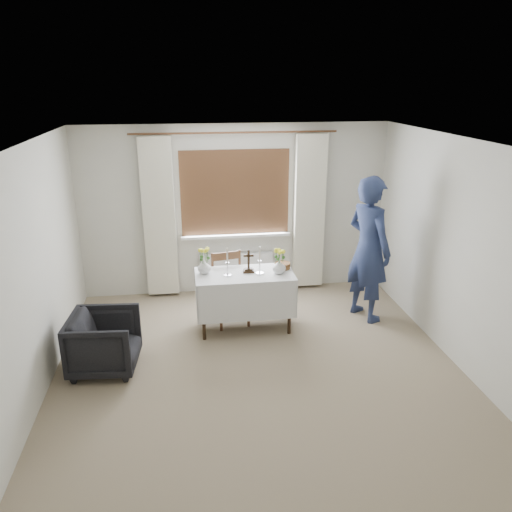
{
  "coord_description": "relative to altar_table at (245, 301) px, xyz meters",
  "views": [
    {
      "loc": [
        -0.73,
        -4.61,
        3.08
      ],
      "look_at": [
        0.09,
        1.0,
        1.06
      ],
      "focal_mm": 35.0,
      "sensor_mm": 36.0,
      "label": 1
    }
  ],
  "objects": [
    {
      "name": "candlestick_left",
      "position": [
        -0.22,
        -0.04,
        0.56
      ],
      "size": [
        0.13,
        0.13,
        0.36
      ],
      "primitive_type": null,
      "rotation": [
        0.0,
        0.0,
        0.35
      ],
      "color": "silver",
      "rests_on": "altar_table"
    },
    {
      "name": "wooden_chair",
      "position": [
        -0.16,
        0.18,
        0.09
      ],
      "size": [
        0.51,
        0.51,
        0.94
      ],
      "primitive_type": null,
      "rotation": [
        0.0,
        0.0,
        0.19
      ],
      "color": "#552D1D",
      "rests_on": "ground"
    },
    {
      "name": "flower_vase_right",
      "position": [
        0.43,
        -0.05,
        0.47
      ],
      "size": [
        0.19,
        0.19,
        0.18
      ],
      "primitive_type": "imported",
      "rotation": [
        0.0,
        0.0,
        0.1
      ],
      "color": "silver",
      "rests_on": "altar_table"
    },
    {
      "name": "wooden_cross",
      "position": [
        0.06,
        0.04,
        0.53
      ],
      "size": [
        0.15,
        0.11,
        0.3
      ],
      "primitive_type": null,
      "rotation": [
        0.0,
        0.0,
        -0.07
      ],
      "color": "black",
      "rests_on": "altar_table"
    },
    {
      "name": "radiator",
      "position": [
        0.03,
        1.22,
        -0.08
      ],
      "size": [
        1.1,
        0.1,
        0.6
      ],
      "primitive_type": "cube",
      "color": "silver",
      "rests_on": "ground"
    },
    {
      "name": "person",
      "position": [
        1.66,
        0.1,
        0.59
      ],
      "size": [
        0.71,
        0.84,
        1.94
      ],
      "primitive_type": "imported",
      "rotation": [
        0.0,
        0.0,
        1.99
      ],
      "color": "navy",
      "rests_on": "ground"
    },
    {
      "name": "candlestick_right",
      "position": [
        0.19,
        -0.03,
        0.56
      ],
      "size": [
        0.13,
        0.13,
        0.36
      ],
      "primitive_type": null,
      "rotation": [
        0.0,
        0.0,
        -0.28
      ],
      "color": "silver",
      "rests_on": "altar_table"
    },
    {
      "name": "altar_table",
      "position": [
        0.0,
        0.0,
        0.0
      ],
      "size": [
        1.24,
        0.64,
        0.76
      ],
      "primitive_type": "cube",
      "color": "silver",
      "rests_on": "ground"
    },
    {
      "name": "wicker_basket",
      "position": [
        0.51,
        0.11,
        0.42
      ],
      "size": [
        0.22,
        0.22,
        0.08
      ],
      "primitive_type": "cylinder",
      "rotation": [
        0.0,
        0.0,
        -0.08
      ],
      "color": "brown",
      "rests_on": "altar_table"
    },
    {
      "name": "ground",
      "position": [
        0.03,
        -1.2,
        -0.38
      ],
      "size": [
        5.0,
        5.0,
        0.0
      ],
      "primitive_type": "plane",
      "color": "gray",
      "rests_on": "ground"
    },
    {
      "name": "armchair",
      "position": [
        -1.66,
        -0.75,
        -0.05
      ],
      "size": [
        0.79,
        0.77,
        0.66
      ],
      "primitive_type": "imported",
      "rotation": [
        0.0,
        0.0,
        1.49
      ],
      "color": "black",
      "rests_on": "ground"
    },
    {
      "name": "flower_vase_left",
      "position": [
        -0.5,
        0.08,
        0.47
      ],
      "size": [
        0.19,
        0.19,
        0.18
      ],
      "primitive_type": "imported",
      "rotation": [
        0.0,
        0.0,
        -0.1
      ],
      "color": "silver",
      "rests_on": "altar_table"
    }
  ]
}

